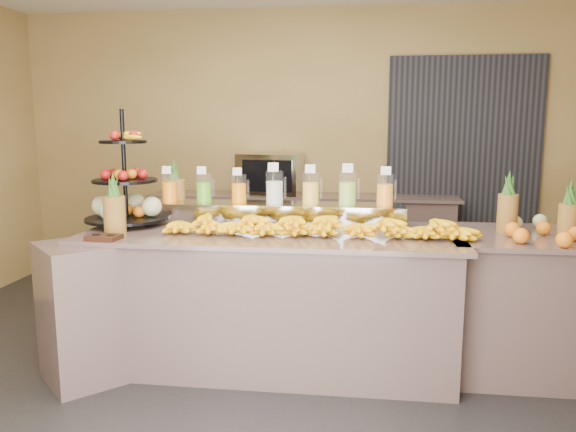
% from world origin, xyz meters
% --- Properties ---
extents(ground, '(6.00, 6.00, 0.00)m').
position_xyz_m(ground, '(0.00, 0.00, 0.00)').
color(ground, black).
rests_on(ground, ground).
extents(room_envelope, '(6.04, 5.02, 2.82)m').
position_xyz_m(room_envelope, '(0.19, 0.79, 1.88)').
color(room_envelope, olive).
rests_on(room_envelope, ground).
extents(buffet_counter, '(2.75, 1.25, 0.93)m').
position_xyz_m(buffet_counter, '(-0.12, 0.26, 0.47)').
color(buffet_counter, gray).
rests_on(buffet_counter, ground).
extents(right_counter, '(1.08, 0.88, 0.93)m').
position_xyz_m(right_counter, '(1.70, 0.40, 0.47)').
color(right_counter, gray).
rests_on(right_counter, ground).
extents(back_ledge, '(3.10, 0.55, 0.93)m').
position_xyz_m(back_ledge, '(0.00, 2.25, 0.47)').
color(back_ledge, gray).
rests_on(back_ledge, ground).
extents(pitcher_tray, '(1.85, 0.30, 0.15)m').
position_xyz_m(pitcher_tray, '(-0.02, 0.58, 1.01)').
color(pitcher_tray, gray).
rests_on(pitcher_tray, buffet_counter).
extents(juice_pitcher_orange_a, '(0.11, 0.12, 0.27)m').
position_xyz_m(juice_pitcher_orange_a, '(-0.80, 0.58, 1.17)').
color(juice_pitcher_orange_a, silver).
rests_on(juice_pitcher_orange_a, pitcher_tray).
extents(juice_pitcher_green, '(0.11, 0.12, 0.27)m').
position_xyz_m(juice_pitcher_green, '(-0.54, 0.58, 1.17)').
color(juice_pitcher_green, silver).
rests_on(juice_pitcher_green, pitcher_tray).
extents(juice_pitcher_orange_b, '(0.11, 0.11, 0.27)m').
position_xyz_m(juice_pitcher_orange_b, '(-0.28, 0.58, 1.17)').
color(juice_pitcher_orange_b, silver).
rests_on(juice_pitcher_orange_b, pitcher_tray).
extents(juice_pitcher_milk, '(0.13, 0.13, 0.31)m').
position_xyz_m(juice_pitcher_milk, '(-0.02, 0.58, 1.18)').
color(juice_pitcher_milk, silver).
rests_on(juice_pitcher_milk, pitcher_tray).
extents(juice_pitcher_lemon, '(0.12, 0.13, 0.30)m').
position_xyz_m(juice_pitcher_lemon, '(0.24, 0.58, 1.18)').
color(juice_pitcher_lemon, silver).
rests_on(juice_pitcher_lemon, pitcher_tray).
extents(juice_pitcher_lime, '(0.13, 0.13, 0.31)m').
position_xyz_m(juice_pitcher_lime, '(0.50, 0.58, 1.18)').
color(juice_pitcher_lime, silver).
rests_on(juice_pitcher_lime, pitcher_tray).
extents(juice_pitcher_orange_c, '(0.12, 0.12, 0.29)m').
position_xyz_m(juice_pitcher_orange_c, '(0.76, 0.58, 1.18)').
color(juice_pitcher_orange_c, silver).
rests_on(juice_pitcher_orange_c, pitcher_tray).
extents(banana_heap, '(2.06, 0.19, 0.17)m').
position_xyz_m(banana_heap, '(0.30, 0.21, 1.00)').
color(banana_heap, '#F2AC0C').
rests_on(banana_heap, buffet_counter).
extents(fruit_stand, '(0.74, 0.74, 0.82)m').
position_xyz_m(fruit_stand, '(-1.03, 0.40, 1.14)').
color(fruit_stand, black).
rests_on(fruit_stand, buffet_counter).
extents(condiment_caddy, '(0.21, 0.16, 0.03)m').
position_xyz_m(condiment_caddy, '(-1.00, -0.11, 0.94)').
color(condiment_caddy, black).
rests_on(condiment_caddy, buffet_counter).
extents(pineapple_left_a, '(0.14, 0.14, 0.40)m').
position_xyz_m(pineapple_left_a, '(-1.02, 0.11, 1.08)').
color(pineapple_left_a, brown).
rests_on(pineapple_left_a, buffet_counter).
extents(pineapple_left_b, '(0.16, 0.16, 0.46)m').
position_xyz_m(pineapple_left_b, '(-0.81, 0.71, 1.10)').
color(pineapple_left_b, brown).
rests_on(pineapple_left_b, buffet_counter).
extents(right_fruit_pile, '(0.48, 0.46, 0.25)m').
position_xyz_m(right_fruit_pile, '(1.71, 0.32, 1.01)').
color(right_fruit_pile, brown).
rests_on(right_fruit_pile, right_counter).
extents(oven_warmer, '(0.66, 0.49, 0.41)m').
position_xyz_m(oven_warmer, '(-0.32, 2.25, 1.14)').
color(oven_warmer, gray).
rests_on(oven_warmer, back_ledge).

